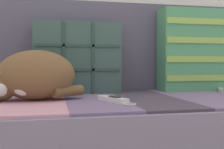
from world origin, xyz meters
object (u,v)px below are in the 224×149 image
at_px(couch, 143,142).
at_px(throw_pillow_striped, 198,50).
at_px(throw_pillow_quilted, 77,58).
at_px(game_remote_far, 114,100).
at_px(sleeping_cat, 32,77).

distance_m(couch, throw_pillow_striped, 0.60).
distance_m(throw_pillow_quilted, game_remote_far, 0.41).
xyz_separation_m(couch, throw_pillow_striped, (0.37, 0.20, 0.42)).
relative_size(throw_pillow_quilted, sleeping_cat, 1.11).
xyz_separation_m(throw_pillow_quilted, sleeping_cat, (-0.20, -0.24, -0.08)).
height_order(throw_pillow_quilted, throw_pillow_striped, throw_pillow_striped).
bearing_deg(throw_pillow_striped, game_remote_far, -146.51).
relative_size(couch, throw_pillow_quilted, 4.16).
bearing_deg(sleeping_cat, throw_pillow_striped, 15.86).
bearing_deg(couch, game_remote_far, -136.27).
xyz_separation_m(throw_pillow_striped, game_remote_far, (-0.54, -0.36, -0.21)).
distance_m(throw_pillow_quilted, throw_pillow_striped, 0.65).
relative_size(couch, throw_pillow_striped, 4.01).
bearing_deg(couch, sleeping_cat, -174.70).
distance_m(couch, game_remote_far, 0.32).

